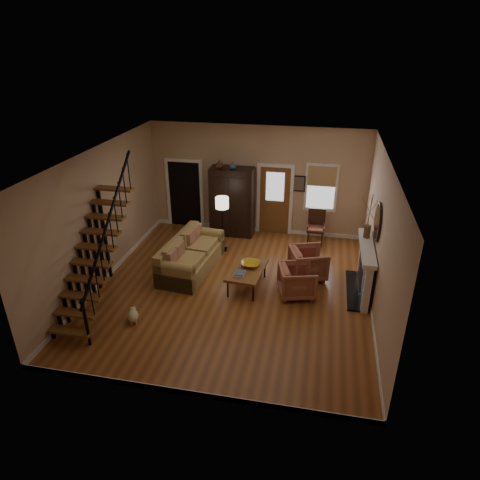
% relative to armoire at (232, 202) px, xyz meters
% --- Properties ---
extents(room, '(7.00, 7.33, 3.30)m').
position_rel_armoire_xyz_m(room, '(0.29, -1.39, 0.46)').
color(room, brown).
rests_on(room, ground).
extents(staircase, '(0.94, 2.80, 3.20)m').
position_rel_armoire_xyz_m(staircase, '(-2.08, -4.45, 0.55)').
color(staircase, brown).
rests_on(staircase, ground).
extents(fireplace, '(0.33, 1.95, 2.30)m').
position_rel_armoire_xyz_m(fireplace, '(3.83, -2.65, -0.31)').
color(fireplace, black).
rests_on(fireplace, ground).
extents(armoire, '(1.30, 0.60, 2.10)m').
position_rel_armoire_xyz_m(armoire, '(0.00, 0.00, 0.00)').
color(armoire, black).
rests_on(armoire, ground).
extents(vase_a, '(0.24, 0.24, 0.25)m').
position_rel_armoire_xyz_m(vase_a, '(-0.35, -0.10, 1.17)').
color(vase_a, '#4C2619').
rests_on(vase_a, armoire).
extents(vase_b, '(0.20, 0.20, 0.21)m').
position_rel_armoire_xyz_m(vase_b, '(0.05, -0.10, 1.16)').
color(vase_b, '#334C60').
rests_on(vase_b, armoire).
extents(sofa, '(1.24, 2.43, 0.87)m').
position_rel_armoire_xyz_m(sofa, '(-0.56, -2.44, -0.61)').
color(sofa, '#9D8347').
rests_on(sofa, ground).
extents(coffee_table, '(0.89, 1.38, 0.51)m').
position_rel_armoire_xyz_m(coffee_table, '(1.02, -2.98, -0.80)').
color(coffee_table, brown).
rests_on(coffee_table, ground).
extents(bowl, '(0.45, 0.45, 0.11)m').
position_rel_armoire_xyz_m(bowl, '(1.07, -2.83, -0.49)').
color(bowl, gold).
rests_on(bowl, coffee_table).
extents(books, '(0.24, 0.33, 0.06)m').
position_rel_armoire_xyz_m(books, '(0.90, -3.28, -0.51)').
color(books, beige).
rests_on(books, coffee_table).
extents(armchair_left, '(1.02, 1.00, 0.76)m').
position_rel_armoire_xyz_m(armchair_left, '(2.24, -3.09, -0.67)').
color(armchair_left, brown).
rests_on(armchair_left, ground).
extents(armchair_right, '(1.11, 1.09, 0.80)m').
position_rel_armoire_xyz_m(armchair_right, '(2.45, -2.21, -0.65)').
color(armchair_right, brown).
rests_on(armchair_right, ground).
extents(floor_lamp, '(0.41, 0.41, 1.61)m').
position_rel_armoire_xyz_m(floor_lamp, '(-0.02, -1.17, -0.25)').
color(floor_lamp, black).
rests_on(floor_lamp, ground).
extents(side_chair, '(0.54, 0.54, 1.02)m').
position_rel_armoire_xyz_m(side_chair, '(2.55, -0.20, -0.54)').
color(side_chair, '#3A2012').
rests_on(side_chair, ground).
extents(dog, '(0.37, 0.45, 0.28)m').
position_rel_armoire_xyz_m(dog, '(-1.12, -4.88, -0.91)').
color(dog, beige).
rests_on(dog, ground).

